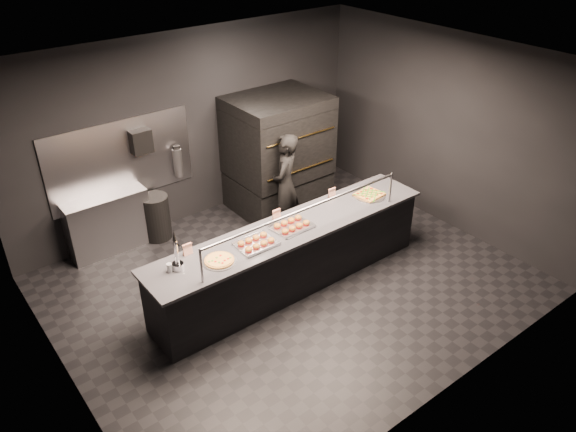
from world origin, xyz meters
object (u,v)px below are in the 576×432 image
object	(u,v)px
beer_tap	(177,258)
pizza_oven	(278,153)
prep_shelf	(109,224)
trash_bin	(156,217)
fire_extinguisher	(178,162)
worker	(285,185)
round_pizza	(219,260)
towel_dispenser	(141,141)
square_pizza	(369,195)
service_counter	(292,256)
slider_tray_b	(292,225)
slider_tray_a	(256,243)

from	to	relation	value
beer_tap	pizza_oven	bearing A→B (deg)	32.94
beer_tap	prep_shelf	bearing A→B (deg)	90.00
trash_bin	prep_shelf	bearing A→B (deg)	171.87
pizza_oven	fire_extinguisher	world-z (taller)	pizza_oven
trash_bin	worker	size ratio (longest dim) A/B	0.44
round_pizza	worker	xyz separation A→B (m)	(1.94, 1.24, -0.12)
towel_dispenser	beer_tap	world-z (taller)	towel_dispenser
beer_tap	square_pizza	bearing A→B (deg)	-1.77
service_counter	pizza_oven	world-z (taller)	pizza_oven
fire_extinguisher	slider_tray_b	world-z (taller)	fire_extinguisher
beer_tap	trash_bin	world-z (taller)	beer_tap
fire_extinguisher	slider_tray_b	xyz separation A→B (m)	(0.35, -2.40, -0.11)
pizza_oven	trash_bin	size ratio (longest dim) A/B	2.68
prep_shelf	slider_tray_b	world-z (taller)	slider_tray_b
trash_bin	pizza_oven	bearing A→B (deg)	-8.67
prep_shelf	square_pizza	distance (m)	3.83
round_pizza	slider_tray_a	distance (m)	0.55
pizza_oven	prep_shelf	bearing A→B (deg)	171.46
prep_shelf	beer_tap	size ratio (longest dim) A/B	2.26
pizza_oven	worker	bearing A→B (deg)	-119.13
fire_extinguisher	slider_tray_a	bearing A→B (deg)	-95.81
beer_tap	fire_extinguisher	bearing A→B (deg)	61.63
slider_tray_b	beer_tap	bearing A→B (deg)	176.84
pizza_oven	towel_dispenser	bearing A→B (deg)	166.86
slider_tray_b	prep_shelf	bearing A→B (deg)	124.56
round_pizza	worker	bearing A→B (deg)	32.73
service_counter	pizza_oven	size ratio (longest dim) A/B	2.15
slider_tray_a	beer_tap	bearing A→B (deg)	171.84
prep_shelf	towel_dispenser	bearing A→B (deg)	5.71
prep_shelf	round_pizza	size ratio (longest dim) A/B	2.94
towel_dispenser	round_pizza	xyz separation A→B (m)	(-0.25, -2.47, -0.61)
fire_extinguisher	pizza_oven	bearing A→B (deg)	-17.89
pizza_oven	worker	world-z (taller)	pizza_oven
service_counter	pizza_oven	xyz separation A→B (m)	(1.20, 1.90, 0.50)
prep_shelf	slider_tray_b	size ratio (longest dim) A/B	2.21
pizza_oven	towel_dispenser	size ratio (longest dim) A/B	5.46
fire_extinguisher	worker	distance (m)	1.70
fire_extinguisher	towel_dispenser	bearing A→B (deg)	-178.96
pizza_oven	towel_dispenser	world-z (taller)	pizza_oven
worker	square_pizza	bearing A→B (deg)	79.62
service_counter	round_pizza	xyz separation A→B (m)	(-1.15, -0.08, 0.47)
service_counter	round_pizza	size ratio (longest dim) A/B	10.05
beer_tap	slider_tray_b	distance (m)	1.61
prep_shelf	fire_extinguisher	world-z (taller)	fire_extinguisher
service_counter	slider_tray_a	distance (m)	0.77
fire_extinguisher	trash_bin	world-z (taller)	fire_extinguisher
slider_tray_a	worker	world-z (taller)	worker
slider_tray_a	fire_extinguisher	bearing A→B (deg)	84.19
beer_tap	slider_tray_a	distance (m)	1.02
beer_tap	slider_tray_b	size ratio (longest dim) A/B	0.98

